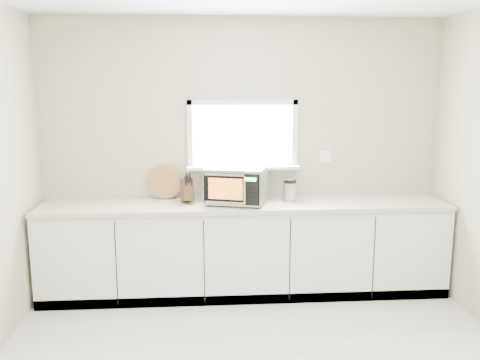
{
  "coord_description": "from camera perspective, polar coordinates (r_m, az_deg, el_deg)",
  "views": [
    {
      "loc": [
        -0.39,
        -3.07,
        2.03
      ],
      "look_at": [
        -0.06,
        1.55,
        1.17
      ],
      "focal_mm": 38.0,
      "sensor_mm": 36.0,
      "label": 1
    }
  ],
  "objects": [
    {
      "name": "microwave",
      "position": [
        4.86,
        -0.41,
        -0.5
      ],
      "size": [
        0.64,
        0.57,
        0.35
      ],
      "rotation": [
        0.0,
        0.0,
        -0.29
      ],
      "color": "black",
      "rests_on": "countertop"
    },
    {
      "name": "knife_block",
      "position": [
        4.93,
        -5.95,
        -1.1
      ],
      "size": [
        0.15,
        0.22,
        0.29
      ],
      "rotation": [
        0.0,
        0.0,
        0.3
      ],
      "color": "#443018",
      "rests_on": "countertop"
    },
    {
      "name": "countertop",
      "position": [
        4.91,
        0.55,
        -2.82
      ],
      "size": [
        3.92,
        0.64,
        0.04
      ],
      "primitive_type": "cube",
      "color": "beige",
      "rests_on": "cabinets"
    },
    {
      "name": "cabinets",
      "position": [
        5.05,
        0.53,
        -7.88
      ],
      "size": [
        3.92,
        0.6,
        0.88
      ],
      "primitive_type": "cube",
      "color": "silver",
      "rests_on": "ground"
    },
    {
      "name": "coffee_grinder",
      "position": [
        4.99,
        5.59,
        -1.1
      ],
      "size": [
        0.16,
        0.16,
        0.22
      ],
      "rotation": [
        0.0,
        0.0,
        0.34
      ],
      "color": "#A8ABAF",
      "rests_on": "countertop"
    },
    {
      "name": "back_wall",
      "position": [
        5.13,
        0.28,
        3.02
      ],
      "size": [
        4.0,
        0.17,
        2.7
      ],
      "color": "#B2A98D",
      "rests_on": "ground"
    },
    {
      "name": "cutting_board",
      "position": [
        5.12,
        -8.46,
        -0.25
      ],
      "size": [
        0.33,
        0.08,
        0.33
      ],
      "primitive_type": "cylinder",
      "rotation": [
        1.4,
        0.0,
        0.0
      ],
      "color": "#AB7042",
      "rests_on": "countertop"
    }
  ]
}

